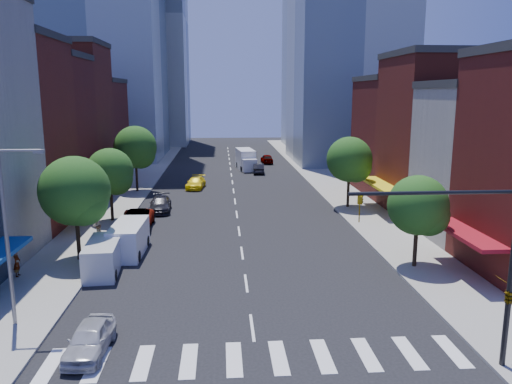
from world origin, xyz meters
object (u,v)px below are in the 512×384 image
parked_car_front (90,339)px  parked_car_rear (160,204)px  parked_car_third (136,220)px  box_truck (246,160)px  cargo_van_far (128,239)px  taxi (196,183)px  traffic_car_far (267,159)px  pedestrian_far (96,225)px  pedestrian_near (17,263)px  cargo_van_near (103,258)px  parked_car_second (123,244)px  traffic_car_oncoming (259,169)px

parked_car_front → parked_car_rear: (-0.09, 27.82, 0.02)m
parked_car_third → box_truck: (11.27, 34.17, 0.63)m
cargo_van_far → taxi: bearing=83.4°
traffic_car_far → box_truck: box_truck is taller
pedestrian_far → pedestrian_near: bearing=-9.8°
cargo_van_near → pedestrian_near: bearing=-176.7°
parked_car_front → box_truck: 56.38m
parked_car_rear → box_truck: box_truck is taller
parked_car_front → box_truck: size_ratio=0.53×
parked_car_second → cargo_van_far: cargo_van_far is taller
pedestrian_near → pedestrian_far: (2.89, 8.64, 0.12)m
parked_car_second → box_truck: bearing=67.5°
taxi → traffic_car_far: traffic_car_far is taller
traffic_car_oncoming → parked_car_front: bearing=80.9°
cargo_van_near → pedestrian_far: size_ratio=2.58×
box_truck → pedestrian_far: size_ratio=3.95×
parked_car_front → cargo_van_near: cargo_van_near is taller
parked_car_front → parked_car_second: (-1.26, 14.64, -0.06)m
taxi → pedestrian_far: bearing=-100.8°
parked_car_front → cargo_van_far: (-0.81, 14.34, 0.43)m
parked_car_third → taxi: bearing=75.3°
parked_car_second → traffic_car_oncoming: traffic_car_oncoming is taller
parked_car_front → box_truck: bearing=82.3°
parked_car_second → traffic_car_oncoming: bearing=63.4°
cargo_van_near → taxi: cargo_van_near is taller
parked_car_rear → box_truck: bearing=67.3°
cargo_van_far → pedestrian_near: (-6.19, -4.48, -0.12)m
parked_car_rear → taxi: bearing=73.5°
parked_car_front → traffic_car_far: bearing=79.8°
pedestrian_near → traffic_car_oncoming: bearing=-28.4°
taxi → parked_car_rear: bearing=-96.5°
box_truck → parked_car_second: bearing=-111.8°
cargo_van_far → traffic_car_far: (14.56, 47.52, -0.37)m
parked_car_rear → pedestrian_near: (-6.91, -17.96, 0.28)m
parked_car_rear → cargo_van_near: (-1.68, -17.30, 0.31)m
pedestrian_near → cargo_van_near: bearing=-87.0°
parked_car_second → taxi: 25.67m
parked_car_second → traffic_car_far: traffic_car_far is taller
cargo_van_near → traffic_car_far: 53.63m
pedestrian_near → parked_car_third: bearing=-30.3°
traffic_car_far → taxi: bearing=62.1°
parked_car_second → traffic_car_oncoming: size_ratio=0.91×
traffic_car_far → pedestrian_near: size_ratio=2.61×
parked_car_front → traffic_car_far: size_ratio=0.92×
cargo_van_far → pedestrian_far: cargo_van_far is taller
parked_car_rear → traffic_car_far: (13.84, 34.04, 0.04)m
box_truck → pedestrian_near: (-16.89, -45.64, -0.43)m
traffic_car_oncoming → parked_car_third: bearing=70.2°
parked_car_rear → pedestrian_near: 19.25m
taxi → pedestrian_near: bearing=-101.0°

